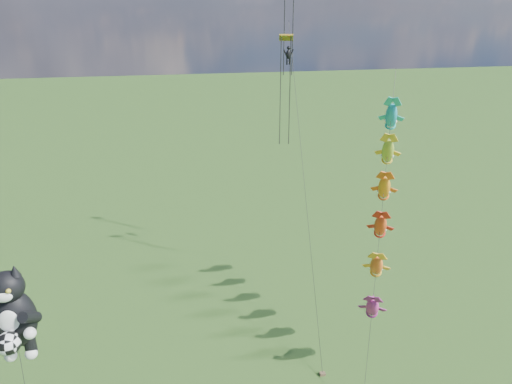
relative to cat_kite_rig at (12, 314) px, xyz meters
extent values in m
ellipsoid|color=black|center=(0.00, 0.20, -0.41)|extent=(2.90, 2.56, 3.62)
ellipsoid|color=black|center=(0.00, 0.09, 1.74)|extent=(2.28, 2.14, 1.83)
cone|color=black|center=(0.56, 0.09, 2.70)|extent=(0.76, 0.76, 0.68)
ellipsoid|color=white|center=(0.00, -0.65, 1.57)|extent=(1.03, 0.68, 0.66)
ellipsoid|color=white|center=(0.00, -0.65, -0.07)|extent=(1.20, 0.68, 1.49)
sphere|color=gold|center=(0.34, -0.72, 1.94)|extent=(0.27, 0.27, 0.27)
sphere|color=white|center=(1.07, -0.98, -0.70)|extent=(0.68, 0.68, 0.68)
sphere|color=white|center=(-0.57, 0.03, -2.84)|extent=(0.72, 0.72, 0.72)
sphere|color=white|center=(0.56, 0.03, -2.84)|extent=(0.72, 0.72, 0.72)
sphere|color=white|center=(0.00, -1.32, -0.98)|extent=(1.31, 1.31, 1.31)
cylinder|color=black|center=(23.68, 4.62, 1.30)|extent=(6.69, 14.38, 20.11)
ellipsoid|color=#D83384|center=(22.22, 1.46, -3.12)|extent=(1.77, 2.47, 2.61)
ellipsoid|color=red|center=(22.97, 3.07, -0.87)|extent=(1.77, 2.47, 2.61)
ellipsoid|color=orange|center=(23.71, 4.68, 1.39)|extent=(1.77, 2.47, 2.61)
ellipsoid|color=yellow|center=(24.46, 6.28, 3.64)|extent=(1.77, 2.47, 2.61)
ellipsoid|color=green|center=(25.20, 7.89, 5.89)|extent=(1.77, 2.47, 2.61)
ellipsoid|color=#1976BF|center=(25.95, 9.50, 8.14)|extent=(1.77, 2.47, 2.61)
cube|color=#4E4128|center=(19.12, 1.90, -8.78)|extent=(0.40, 0.30, 0.22)
cylinder|color=black|center=(19.57, 10.42, 2.92)|extent=(0.94, 17.07, 23.35)
cube|color=#2E901D|center=(19.13, 15.91, 13.42)|extent=(1.21, 0.70, 0.56)
cylinder|color=black|center=(18.74, 15.91, 8.85)|extent=(0.08, 0.08, 9.15)
cylinder|color=black|center=(19.53, 15.91, 8.85)|extent=(0.08, 0.08, 9.15)
cylinder|color=black|center=(19.66, 18.94, 14.06)|extent=(0.08, 0.08, 8.70)
cylinder|color=black|center=(20.40, 18.94, 14.06)|extent=(0.08, 0.08, 8.70)
camera|label=1|loc=(9.56, -25.43, 16.74)|focal=35.00mm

